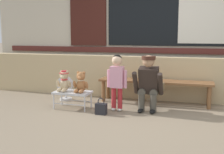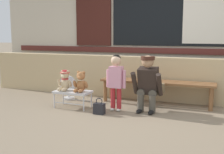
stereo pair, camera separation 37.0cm
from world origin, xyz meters
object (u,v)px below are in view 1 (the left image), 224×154
object	(u,v)px
small_display_bench	(73,93)
teddy_bear_plain	(81,83)
wooden_bench_long	(155,84)
handbag_on_ground	(101,109)
floor_fan	(65,88)
teddy_bear_with_hat	(64,81)
adult_crouching	(149,83)
child_standing	(117,76)

from	to	relation	value
small_display_bench	teddy_bear_plain	bearing A→B (deg)	0.51
wooden_bench_long	teddy_bear_plain	distance (m)	1.40
handbag_on_ground	floor_fan	world-z (taller)	floor_fan
small_display_bench	floor_fan	bearing A→B (deg)	127.15
teddy_bear_with_hat	floor_fan	size ratio (longest dim) A/B	0.76
teddy_bear_with_hat	adult_crouching	world-z (taller)	adult_crouching
wooden_bench_long	teddy_bear_plain	world-z (taller)	teddy_bear_plain
teddy_bear_plain	small_display_bench	bearing A→B (deg)	-179.49
adult_crouching	floor_fan	xyz separation A→B (m)	(-1.71, 0.28, -0.24)
wooden_bench_long	floor_fan	bearing A→B (deg)	-171.48
small_display_bench	teddy_bear_with_hat	distance (m)	0.26
floor_fan	child_standing	bearing A→B (deg)	-20.71
small_display_bench	handbag_on_ground	world-z (taller)	small_display_bench
floor_fan	teddy_bear_with_hat	bearing A→B (deg)	-65.33
teddy_bear_plain	child_standing	xyz separation A→B (m)	(0.63, 0.08, 0.13)
floor_fan	teddy_bear_plain	bearing A→B (deg)	-43.31
wooden_bench_long	teddy_bear_with_hat	size ratio (longest dim) A/B	5.78
child_standing	small_display_bench	bearing A→B (deg)	-173.94
teddy_bear_plain	floor_fan	world-z (taller)	teddy_bear_plain
floor_fan	wooden_bench_long	bearing A→B (deg)	8.52
small_display_bench	teddy_bear_plain	xyz separation A→B (m)	(0.16, 0.00, 0.20)
adult_crouching	child_standing	bearing A→B (deg)	-161.74
teddy_bear_with_hat	handbag_on_ground	distance (m)	0.88
adult_crouching	teddy_bear_plain	bearing A→B (deg)	-167.54
teddy_bear_with_hat	handbag_on_ground	size ratio (longest dim) A/B	1.34
wooden_bench_long	child_standing	distance (m)	0.91
small_display_bench	teddy_bear_plain	size ratio (longest dim) A/B	1.76
adult_crouching	floor_fan	world-z (taller)	adult_crouching
teddy_bear_with_hat	small_display_bench	bearing A→B (deg)	-0.77
teddy_bear_with_hat	floor_fan	distance (m)	0.63
small_display_bench	adult_crouching	size ratio (longest dim) A/B	0.67
child_standing	wooden_bench_long	bearing A→B (deg)	53.07
wooden_bench_long	adult_crouching	size ratio (longest dim) A/B	2.21
wooden_bench_long	handbag_on_ground	xyz separation A→B (m)	(-0.71, -1.01, -0.28)
adult_crouching	small_display_bench	bearing A→B (deg)	-168.97
teddy_bear_plain	floor_fan	size ratio (longest dim) A/B	0.76
teddy_bear_with_hat	wooden_bench_long	bearing A→B (deg)	28.10
handbag_on_ground	wooden_bench_long	bearing A→B (deg)	54.69
teddy_bear_with_hat	floor_fan	world-z (taller)	teddy_bear_with_hat
teddy_bear_with_hat	teddy_bear_plain	distance (m)	0.32
teddy_bear_with_hat	child_standing	size ratio (longest dim) A/B	0.38
teddy_bear_plain	handbag_on_ground	bearing A→B (deg)	-25.89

